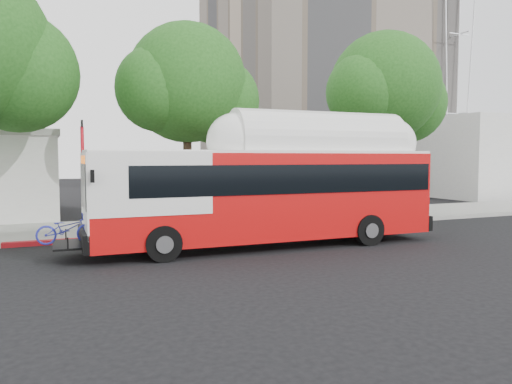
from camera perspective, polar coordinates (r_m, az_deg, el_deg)
ground at (r=16.31m, az=1.37°, el=-6.64°), size 120.00×120.00×0.00m
sidewalk at (r=22.30m, az=-5.62°, el=-3.58°), size 60.00×5.00×0.15m
curb_strip at (r=19.86m, az=-3.34°, el=-4.51°), size 60.00×0.30×0.15m
red_curb_segment at (r=19.06m, az=-11.88°, el=-4.93°), size 10.00×0.32×0.16m
street_tree_mid at (r=21.70m, az=-6.90°, el=11.64°), size 5.75×5.00×8.62m
street_tree_right at (r=26.23m, az=15.18°, el=10.97°), size 6.21×5.40×9.18m
apartment_tower at (r=51.33m, az=7.00°, el=20.50°), size 18.00×18.00×37.00m
horizon_block at (r=47.76m, az=26.98°, el=3.55°), size 20.00×12.00×6.00m
transit_bus at (r=16.77m, az=1.56°, el=-0.39°), size 12.54×2.82×3.70m
signal_pole at (r=18.89m, az=-19.14°, el=1.38°), size 0.12×0.41×4.33m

